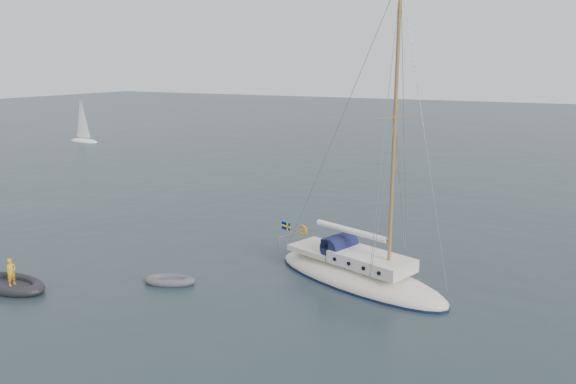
% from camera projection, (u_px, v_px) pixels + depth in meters
% --- Properties ---
extents(ground, '(300.00, 300.00, 0.00)m').
position_uv_depth(ground, '(282.00, 280.00, 28.76)').
color(ground, black).
rests_on(ground, ground).
extents(sailboat, '(10.69, 3.20, 15.23)m').
position_uv_depth(sailboat, '(359.00, 261.00, 28.23)').
color(sailboat, beige).
rests_on(sailboat, ground).
extents(dinghy, '(2.63, 1.19, 0.38)m').
position_uv_depth(dinghy, '(170.00, 280.00, 28.27)').
color(dinghy, '#4E4E52').
rests_on(dinghy, ground).
extents(rib, '(4.34, 1.97, 1.61)m').
position_uv_depth(rib, '(9.00, 283.00, 27.64)').
color(rib, black).
rests_on(rib, ground).
extents(distant_yacht_a, '(5.35, 2.85, 7.09)m').
position_uv_depth(distant_yacht_a, '(82.00, 120.00, 78.89)').
color(distant_yacht_a, white).
rests_on(distant_yacht_a, ground).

